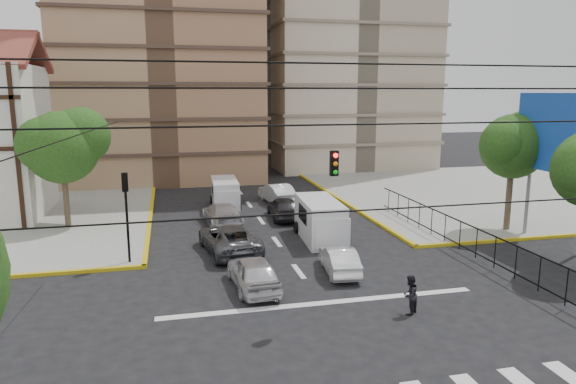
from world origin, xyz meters
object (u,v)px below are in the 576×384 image
object	(u,v)px
van_right_lane	(321,221)
car_white_front_right	(339,260)
pedestrian_crosswalk	(410,295)
traffic_light_nw	(126,203)
van_left_lane	(225,194)
car_silver_front_left	(253,272)

from	to	relation	value
van_right_lane	car_white_front_right	size ratio (longest dim) A/B	1.37
pedestrian_crosswalk	car_white_front_right	bearing A→B (deg)	-117.02
traffic_light_nw	pedestrian_crosswalk	world-z (taller)	traffic_light_nw
van_left_lane	car_silver_front_left	size ratio (longest dim) A/B	1.08
car_silver_front_left	pedestrian_crosswalk	bearing A→B (deg)	139.71
van_right_lane	car_white_front_right	world-z (taller)	van_right_lane
van_left_lane	car_white_front_right	bearing A→B (deg)	-73.85
van_left_lane	car_silver_front_left	distance (m)	15.95
van_left_lane	van_right_lane	bearing A→B (deg)	-63.32
traffic_light_nw	car_silver_front_left	xyz separation A→B (m)	(5.38, -4.41, -2.39)
traffic_light_nw	van_right_lane	distance (m)	10.66
traffic_light_nw	pedestrian_crosswalk	bearing A→B (deg)	-37.75
van_right_lane	car_silver_front_left	size ratio (longest dim) A/B	1.22
van_left_lane	car_silver_front_left	bearing A→B (deg)	-89.65
van_left_lane	car_white_front_right	world-z (taller)	van_left_lane
van_right_lane	van_left_lane	bearing A→B (deg)	117.67
van_left_lane	traffic_light_nw	bearing A→B (deg)	-114.90
traffic_light_nw	car_silver_front_left	bearing A→B (deg)	-39.36
car_silver_front_left	van_left_lane	bearing A→B (deg)	-96.29
car_silver_front_left	pedestrian_crosswalk	xyz separation A→B (m)	(5.35, -3.89, 0.04)
van_right_lane	van_left_lane	xyz separation A→B (m)	(-4.34, 9.64, -0.12)
van_right_lane	pedestrian_crosswalk	world-z (taller)	van_right_lane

